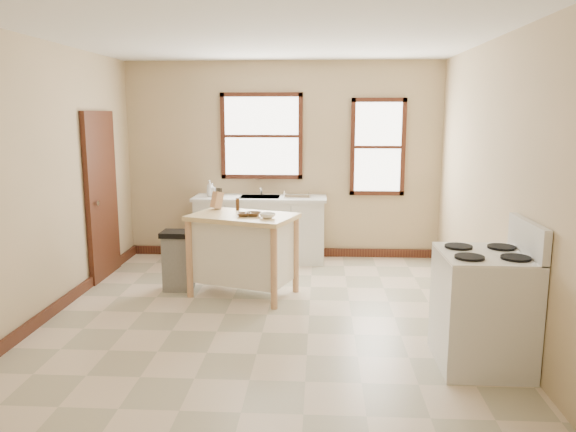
% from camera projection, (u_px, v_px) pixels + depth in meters
% --- Properties ---
extents(floor, '(5.00, 5.00, 0.00)m').
position_uv_depth(floor, '(267.00, 315.00, 5.86)').
color(floor, '#ACA588').
rests_on(floor, ground).
extents(ceiling, '(5.00, 5.00, 0.00)m').
position_uv_depth(ceiling, '(265.00, 36.00, 5.35)').
color(ceiling, white).
rests_on(ceiling, ground).
extents(wall_back, '(4.50, 0.04, 2.80)m').
position_uv_depth(wall_back, '(283.00, 161.00, 8.06)').
color(wall_back, tan).
rests_on(wall_back, ground).
extents(wall_left, '(0.04, 5.00, 2.80)m').
position_uv_depth(wall_left, '(47.00, 180.00, 5.73)').
color(wall_left, tan).
rests_on(wall_left, ground).
extents(wall_right, '(0.04, 5.00, 2.80)m').
position_uv_depth(wall_right, '(495.00, 183.00, 5.48)').
color(wall_right, tan).
rests_on(wall_right, ground).
extents(window_main, '(1.17, 0.06, 1.22)m').
position_uv_depth(window_main, '(262.00, 136.00, 7.99)').
color(window_main, '#37150F').
rests_on(window_main, wall_back).
extents(window_side, '(0.77, 0.06, 1.37)m').
position_uv_depth(window_side, '(378.00, 147.00, 7.93)').
color(window_side, '#37150F').
rests_on(window_side, wall_back).
extents(door_left, '(0.06, 0.90, 2.10)m').
position_uv_depth(door_left, '(102.00, 196.00, 7.07)').
color(door_left, '#37150F').
rests_on(door_left, ground).
extents(baseboard_back, '(4.50, 0.04, 0.12)m').
position_uv_depth(baseboard_back, '(283.00, 252.00, 8.27)').
color(baseboard_back, '#37150F').
rests_on(baseboard_back, ground).
extents(baseboard_left, '(0.04, 5.00, 0.12)m').
position_uv_depth(baseboard_left, '(60.00, 305.00, 5.97)').
color(baseboard_left, '#37150F').
rests_on(baseboard_left, ground).
extents(sink_counter, '(1.86, 0.62, 0.92)m').
position_uv_depth(sink_counter, '(260.00, 229.00, 7.95)').
color(sink_counter, silver).
rests_on(sink_counter, ground).
extents(faucet, '(0.03, 0.03, 0.22)m').
position_uv_depth(faucet, '(261.00, 187.00, 8.03)').
color(faucet, silver).
rests_on(faucet, sink_counter).
extents(soap_bottle_a, '(0.10, 0.10, 0.23)m').
position_uv_depth(soap_bottle_a, '(210.00, 188.00, 7.84)').
color(soap_bottle_a, '#B2B2B2').
rests_on(soap_bottle_a, sink_counter).
extents(soap_bottle_b, '(0.09, 0.09, 0.19)m').
position_uv_depth(soap_bottle_b, '(212.00, 190.00, 7.85)').
color(soap_bottle_b, '#B2B2B2').
rests_on(soap_bottle_b, sink_counter).
extents(dish_rack, '(0.40, 0.32, 0.09)m').
position_uv_depth(dish_rack, '(297.00, 194.00, 7.78)').
color(dish_rack, silver).
rests_on(dish_rack, sink_counter).
extents(kitchen_island, '(1.32, 1.07, 0.94)m').
position_uv_depth(kitchen_island, '(243.00, 255.00, 6.43)').
color(kitchen_island, '#FDD895').
rests_on(kitchen_island, ground).
extents(knife_block, '(0.14, 0.14, 0.20)m').
position_uv_depth(knife_block, '(217.00, 201.00, 6.71)').
color(knife_block, tan).
rests_on(knife_block, kitchen_island).
extents(pepper_grinder, '(0.06, 0.06, 0.15)m').
position_uv_depth(pepper_grinder, '(238.00, 204.00, 6.62)').
color(pepper_grinder, '#432712').
rests_on(pepper_grinder, kitchen_island).
extents(bowl_a, '(0.16, 0.16, 0.04)m').
position_uv_depth(bowl_a, '(244.00, 215.00, 6.25)').
color(bowl_a, brown).
rests_on(bowl_a, kitchen_island).
extents(bowl_b, '(0.20, 0.20, 0.04)m').
position_uv_depth(bowl_b, '(253.00, 214.00, 6.26)').
color(bowl_b, brown).
rests_on(bowl_b, kitchen_island).
extents(bowl_c, '(0.22, 0.22, 0.05)m').
position_uv_depth(bowl_c, '(268.00, 216.00, 6.14)').
color(bowl_c, white).
rests_on(bowl_c, kitchen_island).
extents(trash_bin, '(0.37, 0.31, 0.71)m').
position_uv_depth(trash_bin, '(178.00, 261.00, 6.63)').
color(trash_bin, slate).
rests_on(trash_bin, ground).
extents(gas_stove, '(0.77, 0.78, 1.23)m').
position_uv_depth(gas_stove, '(483.00, 294.00, 4.60)').
color(gas_stove, silver).
rests_on(gas_stove, ground).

